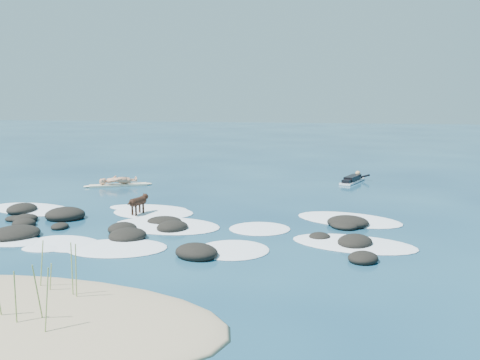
# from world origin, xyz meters

# --- Properties ---
(ground) EXTENTS (160.00, 160.00, 0.00)m
(ground) POSITION_xyz_m (0.00, 0.00, 0.00)
(ground) COLOR #0A2642
(ground) RESTS_ON ground
(dune_grass) EXTENTS (3.12, 2.04, 1.20)m
(dune_grass) POSITION_xyz_m (0.38, -8.18, 0.68)
(dune_grass) COLOR #85A14E
(dune_grass) RESTS_ON ground
(reef_rocks) EXTENTS (14.18, 6.89, 0.52)m
(reef_rocks) POSITION_xyz_m (-0.75, -1.31, 0.10)
(reef_rocks) COLOR black
(reef_rocks) RESTS_ON ground
(breaking_foam) EXTENTS (15.87, 7.94, 0.12)m
(breaking_foam) POSITION_xyz_m (0.37, -0.69, 0.01)
(breaking_foam) COLOR white
(breaking_foam) RESTS_ON ground
(standing_surfer_rig) EXTENTS (2.93, 1.85, 1.82)m
(standing_surfer_rig) POSITION_xyz_m (-4.69, 6.66, 0.72)
(standing_surfer_rig) COLOR #F3E5C2
(standing_surfer_rig) RESTS_ON ground
(paddling_surfer_rig) EXTENTS (1.47, 2.71, 0.47)m
(paddling_surfer_rig) POSITION_xyz_m (6.15, 10.34, 0.16)
(paddling_surfer_rig) COLOR white
(paddling_surfer_rig) RESTS_ON ground
(dog) EXTENTS (0.48, 1.18, 0.76)m
(dog) POSITION_xyz_m (-1.08, 0.79, 0.50)
(dog) COLOR black
(dog) RESTS_ON ground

